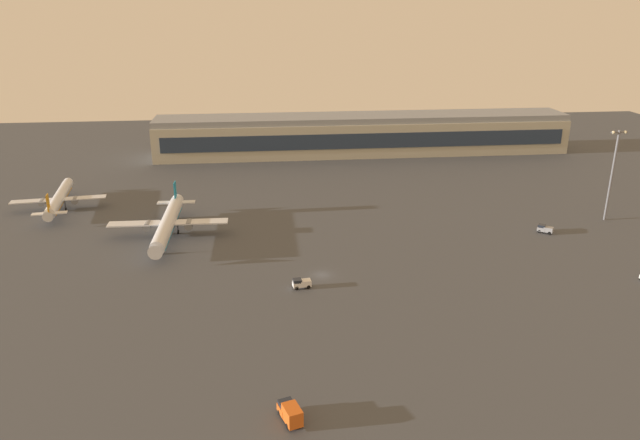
# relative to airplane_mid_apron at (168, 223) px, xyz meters

# --- Properties ---
(ground_plane) EXTENTS (416.00, 416.00, 0.00)m
(ground_plane) POSITION_rel_airplane_mid_apron_xyz_m (39.24, -28.96, -4.07)
(ground_plane) COLOR #424449
(terminal_building) EXTENTS (173.61, 22.40, 16.40)m
(terminal_building) POSITION_rel_airplane_mid_apron_xyz_m (70.03, 91.29, 4.03)
(terminal_building) COLOR #B2AD99
(terminal_building) RESTS_ON ground
(airplane_mid_apron) EXTENTS (32.53, 41.86, 10.76)m
(airplane_mid_apron) POSITION_rel_airplane_mid_apron_xyz_m (0.00, 0.00, 0.00)
(airplane_mid_apron) COLOR silver
(airplane_mid_apron) RESTS_ON ground
(airplane_far_stand) EXTENTS (28.25, 36.20, 9.29)m
(airplane_far_stand) POSITION_rel_airplane_mid_apron_xyz_m (-36.93, 27.40, -0.56)
(airplane_far_stand) COLOR silver
(airplane_far_stand) RESTS_ON ground
(cargo_loader) EXTENTS (4.48, 4.06, 2.25)m
(cargo_loader) POSITION_rel_airplane_mid_apron_xyz_m (104.63, -8.08, -2.89)
(cargo_loader) COLOR gray
(cargo_loader) RESTS_ON ground
(baggage_tractor) EXTENTS (4.34, 2.45, 2.25)m
(baggage_tractor) POSITION_rel_airplane_mid_apron_xyz_m (33.94, -35.32, -2.89)
(baggage_tractor) COLOR white
(baggage_tractor) RESTS_ON ground
(catering_truck) EXTENTS (3.93, 6.09, 3.05)m
(catering_truck) POSITION_rel_airplane_mid_apron_xyz_m (28.73, -80.94, -2.49)
(catering_truck) COLOR #D85919
(catering_truck) RESTS_ON ground
(apron_light_east) EXTENTS (4.80, 0.90, 26.95)m
(apron_light_east) POSITION_rel_airplane_mid_apron_xyz_m (127.26, 0.29, 11.27)
(apron_light_east) COLOR slate
(apron_light_east) RESTS_ON ground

